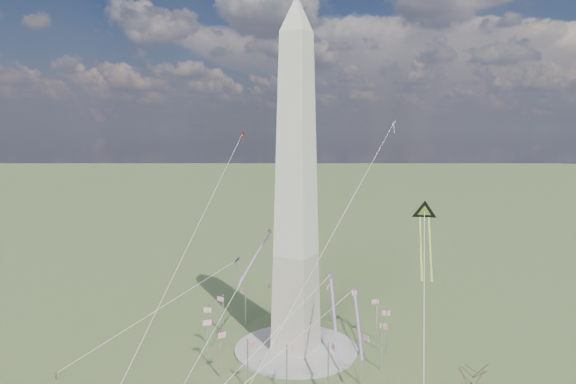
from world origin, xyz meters
The scene contains 13 objects.
ground centered at (0.00, 0.00, 0.00)m, with size 2000.00×2000.00×0.00m, color #41552A.
plaza centered at (0.00, 0.00, 0.40)m, with size 36.00×36.00×0.80m, color #A29F94.
washington_monument centered at (0.00, 0.00, 47.95)m, with size 15.56×15.56×100.00m.
flagpole_ring centered at (0.00, 0.00, 7.27)m, with size 54.40×54.40×13.00m.
tree_near centered at (51.20, -15.65, 10.41)m, with size 8.34×8.34×14.60m.
person_west centered at (-46.85, -45.08, 0.84)m, with size 0.82×0.64×1.68m, color gray.
kite_delta_black centered at (34.51, 7.35, 41.76)m, with size 10.67×20.89×17.03m.
kite_diamond_purple centered at (-26.29, 8.91, 21.13)m, with size 1.71×2.68×8.28m.
kite_streamer_left centered at (15.97, -10.11, 20.42)m, with size 11.51×19.72×14.93m.
kite_streamer_mid centered at (-11.58, -1.68, 29.12)m, with size 1.72×18.28×12.55m.
kite_streamer_right centered at (20.90, -5.63, 16.59)m, with size 9.66×17.06×12.81m.
kite_small_red centered at (-45.07, 41.18, 62.40)m, with size 1.58×2.36×5.01m.
kite_small_white centered at (15.06, 42.58, 66.43)m, with size 1.62×1.51×4.52m.
Camera 1 is at (66.23, -127.81, 64.24)m, focal length 32.00 mm.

